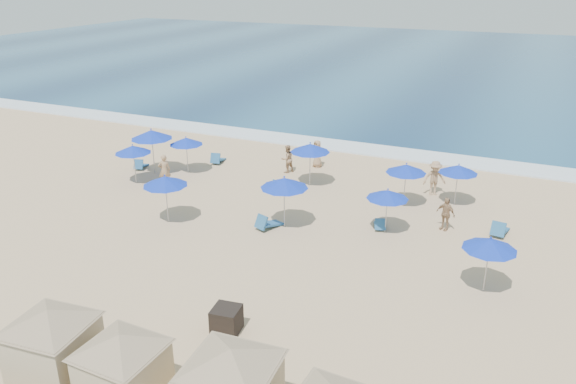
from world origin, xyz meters
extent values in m
plane|color=tan|center=(0.00, 0.00, 0.00)|extent=(160.00, 160.00, 0.00)
cube|color=navy|center=(0.00, 55.00, 0.03)|extent=(160.00, 80.00, 0.06)
cube|color=white|center=(0.00, 15.50, 0.04)|extent=(160.00, 2.50, 0.08)
cube|color=black|center=(0.20, -5.54, 0.44)|extent=(0.98, 0.98, 0.87)
cube|color=beige|center=(-2.95, -9.67, 0.99)|extent=(2.15, 2.15, 1.98)
cube|color=#957E61|center=(-2.95, -9.67, 1.98)|extent=(2.26, 2.26, 0.08)
pyramid|color=#957E61|center=(-2.95, -9.67, 2.47)|extent=(4.32, 4.32, 0.49)
cube|color=beige|center=(-0.54, -9.62, 0.94)|extent=(1.95, 1.95, 1.87)
cube|color=#957E61|center=(-0.54, -9.62, 1.87)|extent=(2.04, 2.04, 0.07)
pyramid|color=#957E61|center=(-0.54, -9.62, 2.34)|extent=(4.11, 4.11, 0.47)
cube|color=#957E61|center=(2.51, -9.19, 2.04)|extent=(2.27, 2.27, 0.08)
pyramid|color=#957E61|center=(2.51, -9.19, 2.55)|extent=(4.47, 4.47, 0.51)
cylinder|color=#A5A8AD|center=(-11.33, 6.11, 1.07)|extent=(0.06, 0.06, 2.14)
cone|color=#1130B8|center=(-11.33, 6.11, 2.33)|extent=(2.36, 2.36, 0.51)
sphere|color=#1130B8|center=(-11.33, 6.11, 2.64)|extent=(0.09, 0.09, 0.09)
cylinder|color=#A5A8AD|center=(-11.30, 4.37, 0.89)|extent=(0.05, 0.05, 1.78)
cone|color=#1130B8|center=(-11.30, 4.37, 1.95)|extent=(1.97, 1.97, 0.42)
sphere|color=#1130B8|center=(-11.30, 4.37, 2.21)|extent=(0.08, 0.08, 0.08)
cylinder|color=#A5A8AD|center=(-9.62, 7.00, 0.87)|extent=(0.05, 0.05, 1.74)
cone|color=#1130B8|center=(-9.62, 7.00, 1.90)|extent=(1.92, 1.92, 0.41)
sphere|color=#1130B8|center=(-9.62, 7.00, 2.15)|extent=(0.07, 0.07, 0.07)
cylinder|color=#A5A8AD|center=(-6.63, 0.83, 0.94)|extent=(0.05, 0.05, 1.87)
cone|color=#1130B8|center=(-6.63, 0.83, 2.04)|extent=(2.07, 2.07, 0.44)
sphere|color=#1130B8|center=(-6.63, 0.83, 2.31)|extent=(0.08, 0.08, 0.08)
cylinder|color=#A5A8AD|center=(-2.37, 8.03, 0.97)|extent=(0.05, 0.05, 1.95)
cone|color=#1130B8|center=(-2.37, 8.03, 2.13)|extent=(2.15, 2.15, 0.46)
sphere|color=#1130B8|center=(-2.37, 8.03, 2.41)|extent=(0.08, 0.08, 0.08)
cylinder|color=#A5A8AD|center=(-1.42, 2.57, 0.99)|extent=(0.05, 0.05, 1.97)
cone|color=#1130B8|center=(-1.42, 2.57, 2.16)|extent=(2.18, 2.18, 0.47)
sphere|color=#1130B8|center=(-1.42, 2.57, 2.44)|extent=(0.08, 0.08, 0.08)
cylinder|color=#A5A8AD|center=(3.03, 7.25, 0.90)|extent=(0.05, 0.05, 1.80)
cone|color=#1130B8|center=(3.03, 7.25, 1.97)|extent=(1.99, 1.99, 0.43)
sphere|color=#1130B8|center=(3.03, 7.25, 2.23)|extent=(0.08, 0.08, 0.08)
cylinder|color=#A5A8AD|center=(3.00, 3.86, 0.85)|extent=(0.04, 0.04, 1.69)
cone|color=#1130B8|center=(3.00, 3.86, 1.85)|extent=(1.87, 1.87, 0.40)
sphere|color=#1130B8|center=(3.00, 3.86, 2.10)|extent=(0.07, 0.07, 0.07)
cylinder|color=#A5A8AD|center=(5.35, 8.46, 0.87)|extent=(0.05, 0.05, 1.73)
cone|color=#1130B8|center=(5.35, 8.46, 1.89)|extent=(1.91, 1.91, 0.41)
sphere|color=#1130B8|center=(5.35, 8.46, 2.14)|extent=(0.07, 0.07, 0.07)
cylinder|color=#A5A8AD|center=(7.62, 0.50, 0.89)|extent=(0.05, 0.05, 1.77)
cone|color=#1130B8|center=(7.62, 0.50, 1.94)|extent=(1.96, 1.96, 0.42)
sphere|color=#1130B8|center=(7.62, 0.50, 2.19)|extent=(0.07, 0.07, 0.07)
cube|color=#265E8C|center=(-12.60, 6.54, 0.16)|extent=(0.88, 1.27, 0.32)
cube|color=#265E8C|center=(-12.45, 6.08, 0.39)|extent=(0.62, 0.47, 0.56)
cube|color=#265E8C|center=(-8.96, 9.34, 0.17)|extent=(0.82, 1.34, 0.34)
cube|color=#265E8C|center=(-8.86, 8.82, 0.42)|extent=(0.64, 0.45, 0.61)
cube|color=#265E8C|center=(-3.50, 6.74, 0.15)|extent=(0.86, 1.20, 0.30)
cube|color=#265E8C|center=(-3.66, 6.32, 0.37)|extent=(0.58, 0.46, 0.53)
cube|color=#265E8C|center=(-1.99, 2.22, 0.17)|extent=(1.02, 1.42, 0.36)
cube|color=#265E8C|center=(-2.18, 1.72, 0.43)|extent=(0.69, 0.54, 0.63)
cube|color=#265E8C|center=(2.63, 4.28, 0.14)|extent=(0.80, 1.17, 0.29)
cube|color=#265E8C|center=(2.77, 3.86, 0.36)|extent=(0.57, 0.43, 0.52)
cube|color=#265E8C|center=(7.75, 5.87, 0.18)|extent=(0.79, 1.38, 0.36)
cube|color=#265E8C|center=(7.67, 5.33, 0.44)|extent=(0.66, 0.44, 0.63)
imported|color=#A5805C|center=(-9.55, 4.68, 0.89)|extent=(0.77, 0.75, 1.78)
imported|color=#A5805C|center=(-4.35, 9.41, 0.82)|extent=(0.94, 1.00, 1.64)
imported|color=#A5805C|center=(5.37, 5.27, 0.78)|extent=(1.00, 0.71, 1.57)
imported|color=#A5805C|center=(4.11, 9.37, 0.93)|extent=(1.38, 1.17, 1.85)
imported|color=#A5805C|center=(-3.11, 11.03, 0.82)|extent=(0.95, 0.84, 1.64)
camera|label=1|loc=(8.35, -18.81, 11.10)|focal=35.00mm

